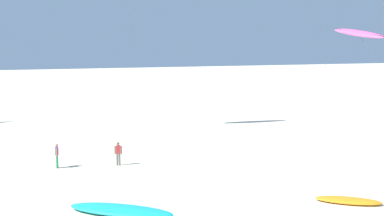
# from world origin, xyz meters

# --- Properties ---
(flying_kite_1) EXTENTS (2.40, 12.58, 10.14)m
(flying_kite_1) POSITION_xyz_m (24.40, 30.81, 9.33)
(flying_kite_1) COLOR #EA5193
(flying_kite_1) RESTS_ON ground
(grounded_kite_0) EXTENTS (5.36, 4.44, 0.38)m
(grounded_kite_0) POSITION_xyz_m (-2.02, 15.29, 0.19)
(grounded_kite_0) COLOR #19B2B7
(grounded_kite_0) RESTS_ON ground
(grounded_kite_1) EXTENTS (3.46, 2.90, 0.26)m
(grounded_kite_1) POSITION_xyz_m (9.69, 12.78, 0.13)
(grounded_kite_1) COLOR orange
(grounded_kite_1) RESTS_ON ground
(person_near_left) EXTENTS (0.25, 0.50, 1.70)m
(person_near_left) POSITION_xyz_m (-4.27, 25.46, 0.93)
(person_near_left) COLOR #338E56
(person_near_left) RESTS_ON ground
(person_near_right) EXTENTS (0.50, 0.25, 1.64)m
(person_near_right) POSITION_xyz_m (-0.22, 24.75, 0.90)
(person_near_right) COLOR slate
(person_near_right) RESTS_ON ground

